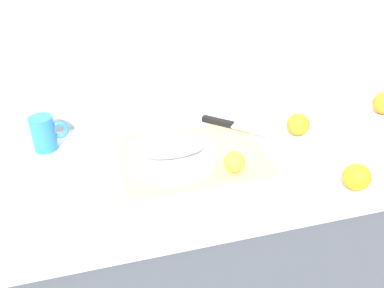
{
  "coord_description": "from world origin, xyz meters",
  "views": [
    {
      "loc": [
        -0.09,
        -0.93,
        1.54
      ],
      "look_at": [
        0.16,
        0.02,
        0.95
      ],
      "focal_mm": 36.53,
      "sensor_mm": 36.0,
      "label": 1
    }
  ],
  "objects_px": {
    "cutting_board": "(192,155)",
    "fish_fillet": "(172,149)",
    "coffee_mug_0": "(44,133)",
    "lemon_0": "(234,162)",
    "white_plate": "(173,157)",
    "chef_knife": "(232,125)",
    "orange_0": "(357,177)"
  },
  "relations": [
    {
      "from": "cutting_board",
      "to": "fish_fillet",
      "type": "bearing_deg",
      "value": -164.68
    },
    {
      "from": "fish_fillet",
      "to": "coffee_mug_0",
      "type": "xyz_separation_m",
      "value": [
        -0.36,
        0.19,
        0.0
      ]
    },
    {
      "from": "lemon_0",
      "to": "coffee_mug_0",
      "type": "distance_m",
      "value": 0.59
    },
    {
      "from": "cutting_board",
      "to": "white_plate",
      "type": "bearing_deg",
      "value": -164.68
    },
    {
      "from": "chef_knife",
      "to": "coffee_mug_0",
      "type": "bearing_deg",
      "value": -142.81
    },
    {
      "from": "cutting_board",
      "to": "orange_0",
      "type": "bearing_deg",
      "value": -33.77
    },
    {
      "from": "lemon_0",
      "to": "coffee_mug_0",
      "type": "bearing_deg",
      "value": 150.25
    },
    {
      "from": "cutting_board",
      "to": "chef_knife",
      "type": "distance_m",
      "value": 0.21
    },
    {
      "from": "chef_knife",
      "to": "orange_0",
      "type": "bearing_deg",
      "value": -17.9
    },
    {
      "from": "cutting_board",
      "to": "fish_fillet",
      "type": "distance_m",
      "value": 0.08
    },
    {
      "from": "orange_0",
      "to": "lemon_0",
      "type": "bearing_deg",
      "value": 155.23
    },
    {
      "from": "fish_fillet",
      "to": "orange_0",
      "type": "distance_m",
      "value": 0.5
    },
    {
      "from": "white_plate",
      "to": "chef_knife",
      "type": "relative_size",
      "value": 1.1
    },
    {
      "from": "cutting_board",
      "to": "fish_fillet",
      "type": "xyz_separation_m",
      "value": [
        -0.06,
        -0.02,
        0.04
      ]
    },
    {
      "from": "lemon_0",
      "to": "orange_0",
      "type": "height_order",
      "value": "lemon_0"
    },
    {
      "from": "white_plate",
      "to": "coffee_mug_0",
      "type": "height_order",
      "value": "coffee_mug_0"
    },
    {
      "from": "coffee_mug_0",
      "to": "cutting_board",
      "type": "bearing_deg",
      "value": -22.14
    },
    {
      "from": "chef_knife",
      "to": "lemon_0",
      "type": "distance_m",
      "value": 0.25
    },
    {
      "from": "white_plate",
      "to": "coffee_mug_0",
      "type": "bearing_deg",
      "value": 152.24
    },
    {
      "from": "chef_knife",
      "to": "coffee_mug_0",
      "type": "xyz_separation_m",
      "value": [
        -0.59,
        0.05,
        0.03
      ]
    },
    {
      "from": "coffee_mug_0",
      "to": "chef_knife",
      "type": "bearing_deg",
      "value": -5.27
    },
    {
      "from": "white_plate",
      "to": "lemon_0",
      "type": "height_order",
      "value": "lemon_0"
    },
    {
      "from": "coffee_mug_0",
      "to": "orange_0",
      "type": "bearing_deg",
      "value": -27.98
    },
    {
      "from": "cutting_board",
      "to": "coffee_mug_0",
      "type": "bearing_deg",
      "value": 157.86
    },
    {
      "from": "white_plate",
      "to": "orange_0",
      "type": "bearing_deg",
      "value": -28.16
    },
    {
      "from": "chef_knife",
      "to": "coffee_mug_0",
      "type": "distance_m",
      "value": 0.59
    },
    {
      "from": "lemon_0",
      "to": "fish_fillet",
      "type": "bearing_deg",
      "value": 145.84
    },
    {
      "from": "cutting_board",
      "to": "coffee_mug_0",
      "type": "relative_size",
      "value": 3.81
    },
    {
      "from": "chef_knife",
      "to": "white_plate",
      "type": "bearing_deg",
      "value": -107.59
    },
    {
      "from": "white_plate",
      "to": "orange_0",
      "type": "distance_m",
      "value": 0.5
    },
    {
      "from": "cutting_board",
      "to": "chef_knife",
      "type": "height_order",
      "value": "chef_knife"
    },
    {
      "from": "cutting_board",
      "to": "orange_0",
      "type": "relative_size",
      "value": 5.82
    }
  ]
}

